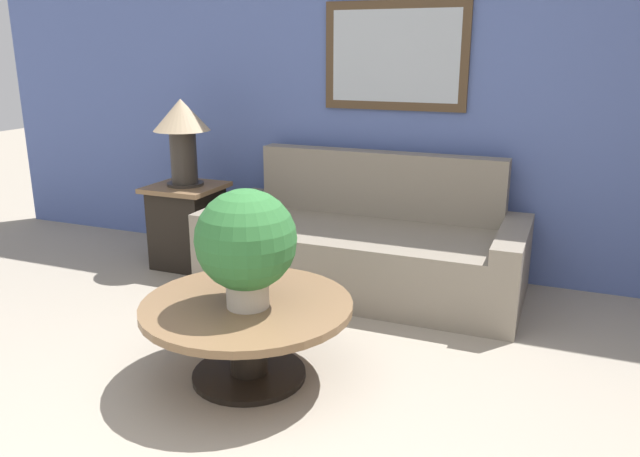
{
  "coord_description": "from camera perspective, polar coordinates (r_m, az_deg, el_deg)",
  "views": [
    {
      "loc": [
        0.9,
        -1.52,
        1.63
      ],
      "look_at": [
        -0.46,
        1.79,
        0.59
      ],
      "focal_mm": 35.0,
      "sensor_mm": 36.0,
      "label": 1
    }
  ],
  "objects": [
    {
      "name": "coffee_table",
      "position": [
        3.18,
        -6.64,
        -8.56
      ],
      "size": [
        1.06,
        1.06,
        0.42
      ],
      "color": "black",
      "rests_on": "ground_plane"
    },
    {
      "name": "side_table",
      "position": [
        4.9,
        -11.99,
        0.35
      ],
      "size": [
        0.52,
        0.52,
        0.63
      ],
      "color": "black",
      "rests_on": "ground_plane"
    },
    {
      "name": "wall_back",
      "position": [
        4.58,
        11.1,
        11.82
      ],
      "size": [
        7.96,
        0.09,
        2.6
      ],
      "color": "#5166A8",
      "rests_on": "ground_plane"
    },
    {
      "name": "table_lamp",
      "position": [
        4.76,
        -12.51,
        8.97
      ],
      "size": [
        0.42,
        0.42,
        0.64
      ],
      "color": "#2D2823",
      "rests_on": "side_table"
    },
    {
      "name": "couch_main",
      "position": [
        4.37,
        4.04,
        -1.76
      ],
      "size": [
        2.17,
        0.93,
        0.91
      ],
      "color": "gray",
      "rests_on": "ground_plane"
    },
    {
      "name": "potted_plant_on_table",
      "position": [
        2.98,
        -6.78,
        -1.3
      ],
      "size": [
        0.49,
        0.49,
        0.58
      ],
      "color": "beige",
      "rests_on": "coffee_table"
    }
  ]
}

